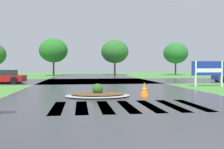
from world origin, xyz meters
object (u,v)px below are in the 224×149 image
Objects in this scene: median_island at (98,94)px; drainage_pipe_stack at (6,78)px; car_blue_compact at (2,77)px; traffic_cone at (144,89)px; estate_billboard at (209,69)px.

drainage_pipe_stack reaches higher than median_island.
car_blue_compact is at bearing -90.28° from drainage_pipe_stack.
drainage_pipe_stack is 16.50m from traffic_cone.
median_island is at bearing 128.69° from car_blue_compact.
car_blue_compact is 15.61m from traffic_cone.
median_island is at bearing 177.55° from traffic_cone.
estate_billboard is 0.66× the size of car_blue_compact.
traffic_cone reaches higher than median_island.
traffic_cone is at bearing 38.70° from estate_billboard.
traffic_cone is (2.46, -0.11, 0.24)m from median_island.
estate_billboard is 3.83× the size of traffic_cone.
estate_billboard is 18.54m from drainage_pipe_stack.
median_island is 1.31× the size of drainage_pipe_stack.
drainage_pipe_stack is (-8.06, 12.60, 0.27)m from median_island.
estate_billboard reaches higher than car_blue_compact.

